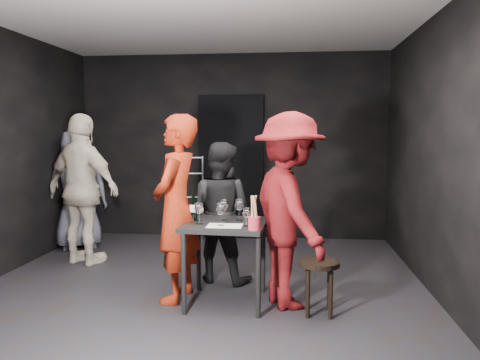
# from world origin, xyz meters

# --- Properties ---
(floor) EXTENTS (4.50, 5.00, 0.02)m
(floor) POSITION_xyz_m (0.00, 0.00, 0.00)
(floor) COLOR black
(floor) RESTS_ON ground
(ceiling) EXTENTS (4.50, 5.00, 0.02)m
(ceiling) POSITION_xyz_m (0.00, 0.00, 2.70)
(ceiling) COLOR silver
(ceiling) RESTS_ON ground
(wall_back) EXTENTS (4.50, 0.04, 2.70)m
(wall_back) POSITION_xyz_m (0.00, 2.50, 1.35)
(wall_back) COLOR black
(wall_back) RESTS_ON ground
(wall_front) EXTENTS (4.50, 0.04, 2.70)m
(wall_front) POSITION_xyz_m (0.00, -2.50, 1.35)
(wall_front) COLOR black
(wall_front) RESTS_ON ground
(wall_right) EXTENTS (0.04, 5.00, 2.70)m
(wall_right) POSITION_xyz_m (2.25, 0.00, 1.35)
(wall_right) COLOR black
(wall_right) RESTS_ON ground
(doorway) EXTENTS (0.95, 0.10, 2.10)m
(doorway) POSITION_xyz_m (0.00, 2.44, 1.05)
(doorway) COLOR black
(doorway) RESTS_ON ground
(wallbox_upper) EXTENTS (0.12, 0.06, 0.12)m
(wallbox_upper) POSITION_xyz_m (0.85, 2.45, 1.45)
(wallbox_upper) COLOR #B7B7B2
(wallbox_upper) RESTS_ON wall_back
(wallbox_lower) EXTENTS (0.10, 0.06, 0.14)m
(wallbox_lower) POSITION_xyz_m (1.05, 2.45, 1.40)
(wallbox_lower) COLOR #B7B7B2
(wallbox_lower) RESTS_ON wall_back
(hand_truck) EXTENTS (0.40, 0.34, 1.21)m
(hand_truck) POSITION_xyz_m (-0.59, 2.30, 0.22)
(hand_truck) COLOR #B2B2B7
(hand_truck) RESTS_ON floor
(tasting_table) EXTENTS (0.72, 0.72, 0.75)m
(tasting_table) POSITION_xyz_m (0.30, -0.23, 0.65)
(tasting_table) COLOR black
(tasting_table) RESTS_ON floor
(stool) EXTENTS (0.35, 0.35, 0.47)m
(stool) POSITION_xyz_m (1.13, -0.41, 0.38)
(stool) COLOR black
(stool) RESTS_ON floor
(server_red) EXTENTS (0.56, 0.78, 1.99)m
(server_red) POSITION_xyz_m (-0.17, -0.18, 1.00)
(server_red) COLOR #A3240D
(server_red) RESTS_ON floor
(woman_black) EXTENTS (0.77, 0.55, 1.43)m
(woman_black) POSITION_xyz_m (0.14, 0.42, 0.71)
(woman_black) COLOR black
(woman_black) RESTS_ON floor
(man_maroon) EXTENTS (1.09, 1.44, 2.03)m
(man_maroon) POSITION_xyz_m (0.87, -0.22, 1.01)
(man_maroon) COLOR maroon
(man_maroon) RESTS_ON floor
(bystander_cream) EXTENTS (1.38, 1.02, 2.12)m
(bystander_cream) POSITION_xyz_m (-1.55, 0.86, 1.06)
(bystander_cream) COLOR #F5E2C7
(bystander_cream) RESTS_ON floor
(bystander_grey) EXTENTS (0.96, 0.82, 1.72)m
(bystander_grey) POSITION_xyz_m (-1.96, 1.56, 0.86)
(bystander_grey) COLOR slate
(bystander_grey) RESTS_ON floor
(tasting_mat) EXTENTS (0.30, 0.20, 0.00)m
(tasting_mat) POSITION_xyz_m (0.31, -0.39, 0.75)
(tasting_mat) COLOR white
(tasting_mat) RESTS_ON tasting_table
(wine_glass_a) EXTENTS (0.08, 0.08, 0.21)m
(wine_glass_a) POSITION_xyz_m (0.08, -0.33, 0.85)
(wine_glass_a) COLOR white
(wine_glass_a) RESTS_ON tasting_table
(wine_glass_b) EXTENTS (0.09, 0.09, 0.19)m
(wine_glass_b) POSITION_xyz_m (0.04, -0.20, 0.84)
(wine_glass_b) COLOR white
(wine_glass_b) RESTS_ON tasting_table
(wine_glass_c) EXTENTS (0.10, 0.10, 0.21)m
(wine_glass_c) POSITION_xyz_m (0.27, -0.13, 0.86)
(wine_glass_c) COLOR white
(wine_glass_c) RESTS_ON tasting_table
(wine_glass_d) EXTENTS (0.11, 0.11, 0.22)m
(wine_glass_d) POSITION_xyz_m (0.28, -0.38, 0.86)
(wine_glass_d) COLOR white
(wine_glass_d) RESTS_ON tasting_table
(wine_glass_e) EXTENTS (0.07, 0.07, 0.18)m
(wine_glass_e) POSITION_xyz_m (0.50, -0.38, 0.84)
(wine_glass_e) COLOR white
(wine_glass_e) RESTS_ON tasting_table
(wine_glass_f) EXTENTS (0.10, 0.10, 0.22)m
(wine_glass_f) POSITION_xyz_m (0.41, -0.12, 0.86)
(wine_glass_f) COLOR white
(wine_glass_f) RESTS_ON tasting_table
(wine_bottle) EXTENTS (0.07, 0.07, 0.30)m
(wine_bottle) POSITION_xyz_m (-0.01, -0.17, 0.87)
(wine_bottle) COLOR black
(wine_bottle) RESTS_ON tasting_table
(breadstick_cup) EXTENTS (0.10, 0.10, 0.31)m
(breadstick_cup) POSITION_xyz_m (0.58, -0.52, 0.89)
(breadstick_cup) COLOR red
(breadstick_cup) RESTS_ON tasting_table
(reserved_card) EXTENTS (0.10, 0.14, 0.10)m
(reserved_card) POSITION_xyz_m (0.57, -0.31, 0.80)
(reserved_card) COLOR white
(reserved_card) RESTS_ON tasting_table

